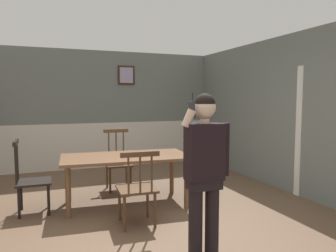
{
  "coord_description": "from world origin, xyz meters",
  "views": [
    {
      "loc": [
        -1.17,
        -3.63,
        1.59
      ],
      "look_at": [
        0.13,
        -0.31,
        1.28
      ],
      "focal_mm": 34.41,
      "sensor_mm": 36.0,
      "label": 1
    }
  ],
  "objects_px": {
    "chair_by_doorway": "(118,162)",
    "chair_at_table_head": "(31,179)",
    "chair_near_window": "(137,188)",
    "person_figure": "(205,166)",
    "dining_table": "(126,161)"
  },
  "relations": [
    {
      "from": "chair_by_doorway",
      "to": "chair_at_table_head",
      "type": "height_order",
      "value": "chair_by_doorway"
    },
    {
      "from": "chair_near_window",
      "to": "chair_at_table_head",
      "type": "bearing_deg",
      "value": 146.28
    },
    {
      "from": "chair_near_window",
      "to": "chair_by_doorway",
      "type": "height_order",
      "value": "chair_by_doorway"
    },
    {
      "from": "chair_by_doorway",
      "to": "person_figure",
      "type": "relative_size",
      "value": 0.63
    },
    {
      "from": "dining_table",
      "to": "person_figure",
      "type": "relative_size",
      "value": 1.18
    },
    {
      "from": "chair_by_doorway",
      "to": "dining_table",
      "type": "bearing_deg",
      "value": 87.62
    },
    {
      "from": "chair_by_doorway",
      "to": "chair_near_window",
      "type": "bearing_deg",
      "value": 87.58
    },
    {
      "from": "chair_near_window",
      "to": "chair_by_doorway",
      "type": "bearing_deg",
      "value": 89.1
    },
    {
      "from": "chair_by_doorway",
      "to": "person_figure",
      "type": "bearing_deg",
      "value": 97.84
    },
    {
      "from": "dining_table",
      "to": "chair_at_table_head",
      "type": "relative_size",
      "value": 1.88
    },
    {
      "from": "chair_near_window",
      "to": "chair_at_table_head",
      "type": "relative_size",
      "value": 0.94
    },
    {
      "from": "dining_table",
      "to": "chair_by_doorway",
      "type": "height_order",
      "value": "chair_by_doorway"
    },
    {
      "from": "chair_near_window",
      "to": "person_figure",
      "type": "relative_size",
      "value": 0.59
    },
    {
      "from": "chair_by_doorway",
      "to": "chair_at_table_head",
      "type": "relative_size",
      "value": 1.01
    },
    {
      "from": "chair_by_doorway",
      "to": "person_figure",
      "type": "height_order",
      "value": "person_figure"
    }
  ]
}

